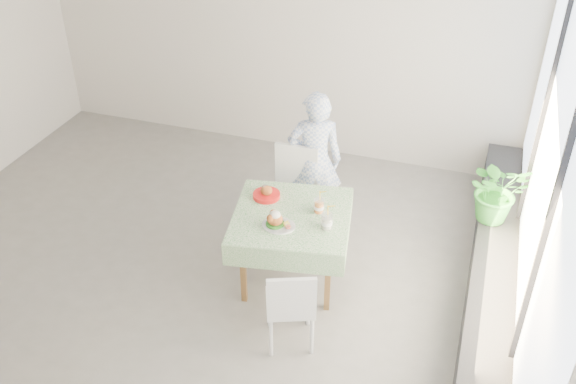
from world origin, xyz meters
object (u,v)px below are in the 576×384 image
(diner, at_px, (315,161))
(chair_near, at_px, (290,319))
(chair_far, at_px, (291,210))
(juice_cup_orange, at_px, (319,206))
(cafe_table, at_px, (291,239))
(main_dish, at_px, (277,222))
(potted_plant, at_px, (498,190))

(diner, bearing_deg, chair_near, 82.10)
(chair_far, distance_m, diner, 0.56)
(chair_far, relative_size, juice_cup_orange, 3.47)
(juice_cup_orange, bearing_deg, cafe_table, -153.04)
(chair_near, height_order, main_dish, main_dish)
(diner, xyz_separation_m, juice_cup_orange, (0.28, -0.82, 0.04))
(chair_near, bearing_deg, diner, 99.86)
(juice_cup_orange, bearing_deg, main_dish, -132.02)
(cafe_table, distance_m, chair_near, 0.85)
(cafe_table, relative_size, potted_plant, 1.88)
(main_dish, relative_size, juice_cup_orange, 1.09)
(diner, height_order, juice_cup_orange, diner)
(chair_near, height_order, potted_plant, potted_plant)
(main_dish, bearing_deg, juice_cup_orange, 47.98)
(diner, relative_size, main_dish, 5.11)
(diner, bearing_deg, potted_plant, 160.36)
(cafe_table, xyz_separation_m, diner, (-0.05, 0.93, 0.31))
(main_dish, xyz_separation_m, potted_plant, (1.81, 1.08, 0.03))
(diner, height_order, main_dish, diner)
(chair_far, bearing_deg, juice_cup_orange, -51.40)
(chair_near, distance_m, main_dish, 0.85)
(main_dish, height_order, juice_cup_orange, juice_cup_orange)
(chair_near, bearing_deg, cafe_table, 107.31)
(diner, height_order, potted_plant, diner)
(cafe_table, bearing_deg, main_dish, -107.91)
(chair_far, height_order, chair_near, chair_far)
(diner, xyz_separation_m, potted_plant, (1.80, -0.06, 0.05))
(cafe_table, xyz_separation_m, chair_far, (-0.22, 0.67, -0.17))
(potted_plant, bearing_deg, main_dish, -149.19)
(chair_far, height_order, potted_plant, potted_plant)
(main_dish, distance_m, potted_plant, 2.11)
(chair_near, bearing_deg, main_dish, 118.50)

